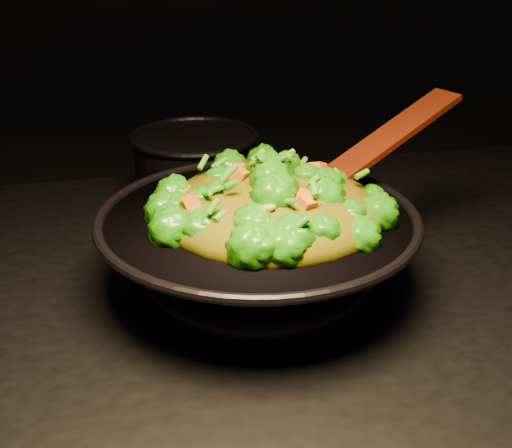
{
  "coord_description": "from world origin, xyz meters",
  "views": [
    {
      "loc": [
        -0.22,
        -0.67,
        1.32
      ],
      "look_at": [
        -0.07,
        0.01,
        0.99
      ],
      "focal_mm": 45.0,
      "sensor_mm": 36.0,
      "label": 1
    }
  ],
  "objects": [
    {
      "name": "stir_fry",
      "position": [
        -0.05,
        0.0,
        1.05
      ],
      "size": [
        0.33,
        0.33,
        0.09
      ],
      "primitive_type": null,
      "rotation": [
        0.0,
        0.0,
        0.32
      ],
      "color": "#207B08",
      "rests_on": "wok"
    },
    {
      "name": "back_pot",
      "position": [
        -0.1,
        0.32,
        0.96
      ],
      "size": [
        0.22,
        0.22,
        0.11
      ],
      "primitive_type": "cylinder",
      "rotation": [
        0.0,
        0.0,
        0.11
      ],
      "color": "black",
      "rests_on": "stovetop"
    },
    {
      "name": "spatula",
      "position": [
        0.09,
        0.05,
        1.05
      ],
      "size": [
        0.28,
        0.14,
        0.12
      ],
      "primitive_type": "cube",
      "rotation": [
        0.0,
        -0.38,
        0.35
      ],
      "color": "#381206",
      "rests_on": "wok"
    },
    {
      "name": "wok",
      "position": [
        -0.07,
        0.0,
        0.95
      ],
      "size": [
        0.41,
        0.41,
        0.1
      ],
      "primitive_type": null,
      "rotation": [
        0.0,
        0.0,
        -0.12
      ],
      "color": "black",
      "rests_on": "stovetop"
    }
  ]
}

